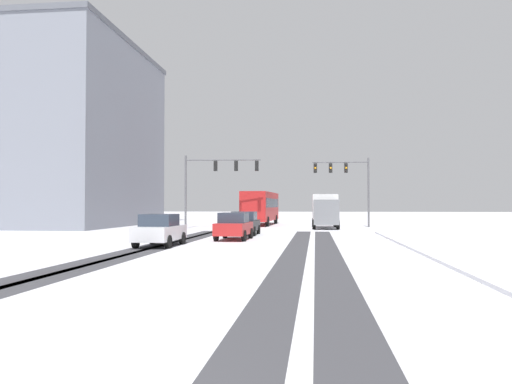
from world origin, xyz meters
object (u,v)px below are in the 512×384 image
traffic_signal_far_left (216,174)px  bus_oncoming (261,206)px  car_red_second (234,226)px  office_building_far_left_block (12,136)px  traffic_signal_far_right (346,176)px  box_truck_delivery (325,210)px  car_white_third (160,230)px  car_black_lead (245,223)px

traffic_signal_far_left → bus_oncoming: (3.17, 7.96, -2.82)m
bus_oncoming → traffic_signal_far_left: bearing=-111.7°
car_red_second → office_building_far_left_block: (-26.26, 18.69, 8.38)m
traffic_signal_far_right → office_building_far_left_block: 34.26m
traffic_signal_far_right → office_building_far_left_block: (-33.97, 0.70, 4.43)m
bus_oncoming → box_truck_delivery: size_ratio=1.49×
traffic_signal_far_left → box_truck_delivery: traffic_signal_far_left is taller
traffic_signal_far_left → traffic_signal_far_right: bearing=17.5°
traffic_signal_far_right → car_white_third: (-10.65, -23.06, -3.95)m
car_black_lead → box_truck_delivery: bearing=62.5°
traffic_signal_far_right → car_white_third: bearing=-114.8°
car_red_second → car_white_third: bearing=-120.2°
traffic_signal_far_right → car_black_lead: size_ratio=1.58×
traffic_signal_far_right → car_black_lead: traffic_signal_far_right is taller
box_truck_delivery → office_building_far_left_block: size_ratio=0.28×
traffic_signal_far_right → box_truck_delivery: 4.30m
traffic_signal_far_right → bus_oncoming: (-8.52, 4.27, -2.77)m
traffic_signal_far_left → car_white_third: 19.81m
traffic_signal_far_right → bus_oncoming: traffic_signal_far_right is taller
car_red_second → car_black_lead: bearing=90.5°
bus_oncoming → box_truck_delivery: 9.15m
office_building_far_left_block → box_truck_delivery: bearing=-5.1°
traffic_signal_far_right → car_red_second: 19.96m
car_red_second → bus_oncoming: 22.31m
box_truck_delivery → office_building_far_left_block: office_building_far_left_block is taller
car_red_second → office_building_far_left_block: 33.30m
car_red_second → bus_oncoming: bus_oncoming is taller
traffic_signal_far_right → car_black_lead: 15.77m
car_white_third → traffic_signal_far_left: bearing=93.1°
traffic_signal_far_left → car_red_second: bearing=-74.5°
car_black_lead → bus_oncoming: bearing=92.5°
car_red_second → box_truck_delivery: box_truck_delivery is taller
car_white_third → office_building_far_left_block: bearing=134.5°
box_truck_delivery → bus_oncoming: bearing=135.4°
traffic_signal_far_left → car_white_third: bearing=-86.9°
traffic_signal_far_right → bus_oncoming: size_ratio=0.59×
car_white_third → office_building_far_left_block: size_ratio=0.16×
traffic_signal_far_right → car_red_second: bearing=-113.2°
car_red_second → office_building_far_left_block: bearing=144.6°
traffic_signal_far_right → traffic_signal_far_left: bearing=-162.5°
car_black_lead → car_red_second: same height
car_black_lead → bus_oncoming: 17.49m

